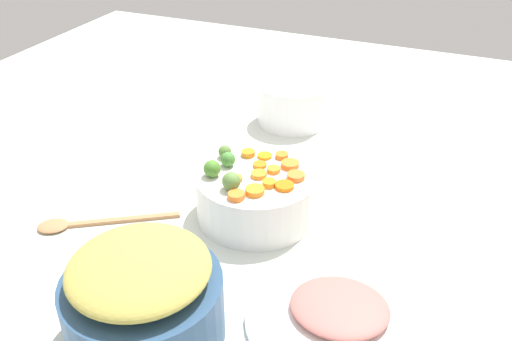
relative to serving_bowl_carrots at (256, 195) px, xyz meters
name	(u,v)px	position (x,y,z in m)	size (l,w,h in m)	color
tabletop	(253,211)	(-0.02, 0.03, -0.06)	(2.40, 2.40, 0.02)	silver
serving_bowl_carrots	(256,195)	(0.00, 0.00, 0.00)	(0.25, 0.25, 0.10)	silver
metal_pot	(145,309)	(-0.03, -0.38, 0.01)	(0.25, 0.25, 0.12)	navy
stuffing_mound	(139,268)	(-0.03, -0.38, 0.09)	(0.22, 0.22, 0.05)	#B1A44A
carrot_slice_0	(296,176)	(0.08, 0.02, 0.06)	(0.04, 0.04, 0.01)	orange
carrot_slice_1	(259,174)	(0.01, 0.00, 0.06)	(0.03, 0.03, 0.01)	orange
carrot_slice_2	(282,156)	(0.02, 0.09, 0.06)	(0.03, 0.03, 0.01)	orange
carrot_slice_3	(255,191)	(0.02, -0.06, 0.06)	(0.04, 0.04, 0.01)	orange
carrot_slice_4	(269,183)	(0.04, -0.03, 0.06)	(0.03, 0.03, 0.01)	orange
carrot_slice_5	(236,196)	(0.00, -0.09, 0.06)	(0.03, 0.03, 0.01)	orange
carrot_slice_6	(274,170)	(0.03, 0.02, 0.06)	(0.03, 0.03, 0.01)	orange
carrot_slice_7	(290,165)	(0.05, 0.06, 0.06)	(0.04, 0.04, 0.01)	orange
carrot_slice_8	(248,153)	(-0.05, 0.07, 0.06)	(0.03, 0.03, 0.01)	orange
carrot_slice_9	(285,186)	(0.07, -0.02, 0.06)	(0.04, 0.04, 0.01)	orange
carrot_slice_10	(236,179)	(-0.03, -0.04, 0.06)	(0.02, 0.02, 0.01)	orange
carrot_slice_11	(260,165)	(-0.01, 0.03, 0.05)	(0.03, 0.03, 0.01)	orange
carrot_slice_12	(265,156)	(-0.01, 0.07, 0.05)	(0.03, 0.03, 0.01)	orange
brussels_sprout_0	(231,181)	(-0.02, -0.07, 0.07)	(0.04, 0.04, 0.04)	#608941
brussels_sprout_1	(212,169)	(-0.08, -0.04, 0.07)	(0.04, 0.04, 0.04)	#4B872E
brussels_sprout_2	(225,152)	(-0.09, 0.04, 0.07)	(0.03, 0.03, 0.03)	#577E38
brussels_sprout_3	(228,159)	(-0.07, 0.01, 0.07)	(0.03, 0.03, 0.03)	#46893A
wooden_spoon	(81,224)	(-0.32, -0.18, -0.05)	(0.27, 0.18, 0.01)	#B27A4E
casserole_dish	(293,103)	(-0.08, 0.45, 0.01)	(0.19, 0.19, 0.12)	white
ham_plate	(324,321)	(0.23, -0.24, -0.05)	(0.27, 0.27, 0.01)	white
ham_slice_main	(340,307)	(0.25, -0.22, -0.03)	(0.17, 0.15, 0.02)	#BF6B63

